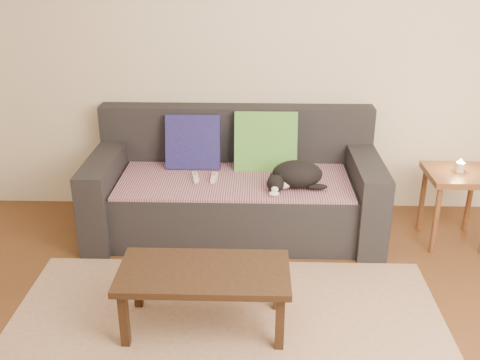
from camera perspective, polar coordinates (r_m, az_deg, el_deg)
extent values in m
cube|color=beige|center=(4.32, -0.34, 13.39)|extent=(4.50, 0.04, 2.60)
cube|color=#232328|center=(4.17, -0.56, -2.71)|extent=(1.70, 0.78, 0.42)
cube|color=#232328|center=(4.38, -0.37, 4.69)|extent=(2.10, 0.18, 0.45)
cube|color=#232328|center=(4.27, -13.40, -1.38)|extent=(0.20, 0.90, 0.60)
cube|color=#232328|center=(4.20, 12.49, -1.71)|extent=(0.20, 0.90, 0.60)
cube|color=#46284C|center=(4.06, -0.58, -0.03)|extent=(1.66, 0.74, 0.02)
cube|color=#12124F|center=(4.26, -4.78, 3.86)|extent=(0.41, 0.21, 0.42)
cube|color=#0E5B4B|center=(4.23, 2.62, 3.80)|extent=(0.47, 0.23, 0.48)
ellipsoid|color=black|center=(3.92, 5.83, 0.62)|extent=(0.35, 0.27, 0.18)
sphere|color=black|center=(3.83, 3.61, -0.37)|extent=(0.12, 0.12, 0.12)
sphere|color=white|center=(3.79, 3.56, -0.92)|extent=(0.05, 0.05, 0.05)
ellipsoid|color=black|center=(3.88, 7.89, -0.69)|extent=(0.14, 0.05, 0.04)
cube|color=white|center=(4.06, -4.55, 0.28)|extent=(0.06, 0.15, 0.03)
cube|color=white|center=(4.05, -2.66, 0.24)|extent=(0.04, 0.15, 0.03)
cube|color=brown|center=(4.21, 21.34, 0.49)|extent=(0.43, 0.43, 0.04)
cylinder|color=brown|center=(4.11, 19.27, -3.90)|extent=(0.04, 0.04, 0.50)
cylinder|color=brown|center=(4.41, 18.02, -1.88)|extent=(0.04, 0.04, 0.50)
cylinder|color=brown|center=(4.52, 22.25, -1.89)|extent=(0.04, 0.04, 0.50)
cylinder|color=beige|center=(4.19, 21.45, 1.21)|extent=(0.06, 0.06, 0.07)
sphere|color=#FFBF59|center=(4.17, 21.54, 1.79)|extent=(0.02, 0.02, 0.02)
cube|color=tan|center=(3.13, -1.57, -16.81)|extent=(2.50, 1.80, 0.01)
cube|color=#322313|center=(3.10, -3.69, -9.41)|extent=(0.94, 0.47, 0.04)
cube|color=#322313|center=(3.12, -11.68, -13.76)|extent=(0.05, 0.05, 0.34)
cube|color=#322313|center=(3.05, 4.06, -14.29)|extent=(0.05, 0.05, 0.34)
cube|color=#322313|center=(3.41, -10.36, -10.24)|extent=(0.05, 0.05, 0.34)
cube|color=#322313|center=(3.34, 3.85, -10.62)|extent=(0.05, 0.05, 0.34)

